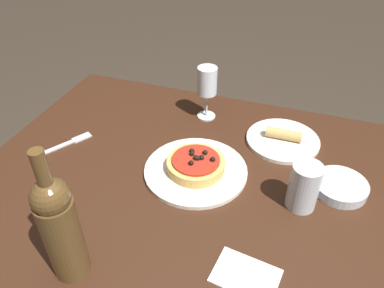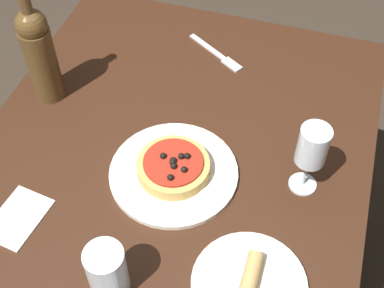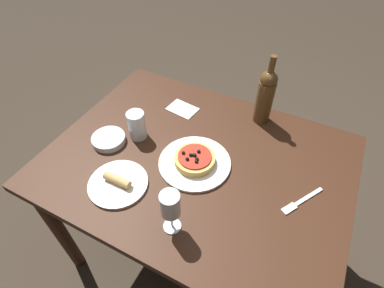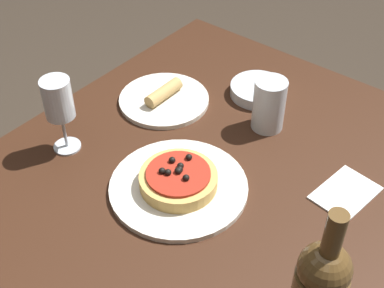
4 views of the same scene
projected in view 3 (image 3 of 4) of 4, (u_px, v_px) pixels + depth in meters
name	position (u px, v px, depth m)	size (l,w,h in m)	color
ground_plane	(196.00, 244.00, 1.75)	(14.00, 14.00, 0.00)	#382D23
dining_table	(197.00, 175.00, 1.27)	(1.19, 0.89, 0.75)	#381E11
dinner_plate	(195.00, 163.00, 1.18)	(0.29, 0.29, 0.01)	white
pizza	(195.00, 159.00, 1.16)	(0.16, 0.16, 0.05)	tan
wine_glass	(170.00, 206.00, 0.90)	(0.06, 0.06, 0.18)	silver
wine_bottle	(265.00, 95.00, 1.27)	(0.07, 0.07, 0.32)	brown
water_cup	(137.00, 125.00, 1.25)	(0.07, 0.07, 0.13)	silver
side_bowl	(109.00, 139.00, 1.26)	(0.14, 0.14, 0.03)	silver
fork	(300.00, 202.00, 1.06)	(0.12, 0.17, 0.00)	silver
side_plate	(118.00, 183.00, 1.11)	(0.22, 0.22, 0.04)	white
paper_napkin	(182.00, 109.00, 1.42)	(0.15, 0.11, 0.00)	white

